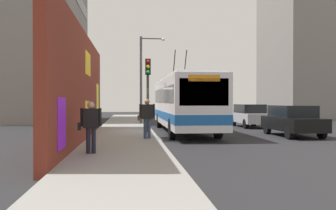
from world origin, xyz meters
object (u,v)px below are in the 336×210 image
(city_bus, at_px, (184,102))
(traffic_light, at_px, (148,82))
(street_lamp, at_px, (144,73))
(parked_car_black, at_px, (292,120))
(pedestrian_near_wall, at_px, (91,123))
(parked_car_silver, at_px, (250,115))
(pedestrian_at_curb, at_px, (147,115))

(city_bus, relative_size, traffic_light, 2.91)
(city_bus, bearing_deg, street_lamp, 17.68)
(parked_car_black, height_order, traffic_light, traffic_light)
(traffic_light, bearing_deg, pedestrian_near_wall, 163.38)
(city_bus, height_order, pedestrian_near_wall, city_bus)
(pedestrian_near_wall, bearing_deg, city_bus, -26.06)
(parked_car_silver, bearing_deg, traffic_light, 124.50)
(parked_car_black, relative_size, parked_car_silver, 1.00)
(city_bus, bearing_deg, traffic_light, 125.36)
(parked_car_black, distance_m, parked_car_silver, 6.46)
(pedestrian_near_wall, bearing_deg, parked_car_silver, -37.56)
(pedestrian_near_wall, relative_size, street_lamp, 0.25)
(parked_car_silver, bearing_deg, parked_car_black, -180.00)
(city_bus, relative_size, street_lamp, 1.74)
(pedestrian_near_wall, xyz_separation_m, street_lamp, (15.27, -2.32, 2.81))
(street_lamp, bearing_deg, pedestrian_at_curb, 178.31)
(pedestrian_near_wall, distance_m, traffic_light, 7.87)
(parked_car_silver, relative_size, traffic_light, 1.05)
(parked_car_silver, xyz_separation_m, pedestrian_near_wall, (-12.42, 9.55, 0.28))
(parked_car_black, relative_size, traffic_light, 1.04)
(parked_car_silver, distance_m, street_lamp, 8.36)
(city_bus, xyz_separation_m, pedestrian_near_wall, (-8.89, 4.35, -0.65))
(street_lamp, bearing_deg, parked_car_black, -142.17)
(parked_car_silver, bearing_deg, street_lamp, 68.49)
(pedestrian_at_curb, bearing_deg, pedestrian_near_wall, 155.13)
(pedestrian_near_wall, bearing_deg, traffic_light, -16.62)
(parked_car_black, distance_m, traffic_light, 7.74)
(pedestrian_at_curb, relative_size, street_lamp, 0.27)
(city_bus, height_order, traffic_light, city_bus)
(parked_car_silver, bearing_deg, pedestrian_at_curb, 137.06)
(parked_car_black, xyz_separation_m, parked_car_silver, (6.46, 0.00, -0.00))
(pedestrian_at_curb, bearing_deg, city_bus, -27.16)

